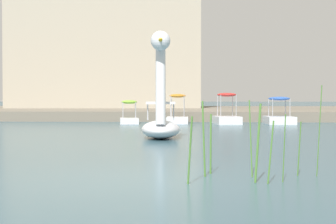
{
  "coord_description": "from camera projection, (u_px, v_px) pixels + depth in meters",
  "views": [
    {
      "loc": [
        0.89,
        -8.86,
        1.34
      ],
      "look_at": [
        -0.56,
        11.61,
        0.84
      ],
      "focal_mm": 58.66,
      "sensor_mm": 36.0,
      "label": 1
    }
  ],
  "objects": [
    {
      "name": "ground_plane",
      "position": [
        152.0,
        181.0,
        8.93
      ],
      "size": [
        491.69,
        491.69,
        0.0
      ],
      "primitive_type": "plane",
      "color": "#385966"
    },
    {
      "name": "shore_bank_far",
      "position": [
        196.0,
        112.0,
        44.23
      ],
      "size": [
        115.23,
        25.55,
        0.58
      ],
      "primitive_type": "cube",
      "color": "slate",
      "rests_on": "ground_plane"
    },
    {
      "name": "swan_boat",
      "position": [
        161.0,
        115.0,
        18.3
      ],
      "size": [
        1.49,
        2.9,
        3.5
      ],
      "color": "white",
      "rests_on": "ground_plane"
    },
    {
      "name": "pedal_boat_blue",
      "position": [
        279.0,
        116.0,
        29.21
      ],
      "size": [
        1.57,
        2.33,
        1.45
      ],
      "color": "white",
      "rests_on": "ground_plane"
    },
    {
      "name": "pedal_boat_red",
      "position": [
        227.0,
        116.0,
        29.11
      ],
      "size": [
        1.57,
        2.25,
        1.65
      ],
      "color": "white",
      "rests_on": "ground_plane"
    },
    {
      "name": "pedal_boat_orange",
      "position": [
        178.0,
        115.0,
        29.63
      ],
      "size": [
        1.21,
        2.14,
        1.6
      ],
      "color": "white",
      "rests_on": "ground_plane"
    },
    {
      "name": "pedal_boat_lime",
      "position": [
        129.0,
        117.0,
        29.39
      ],
      "size": [
        1.24,
        1.9,
        1.27
      ],
      "color": "white",
      "rests_on": "ground_plane"
    },
    {
      "name": "parked_van",
      "position": [
        62.0,
        95.0,
        45.95
      ],
      "size": [
        4.28,
        1.94,
        1.92
      ],
      "color": "gray",
      "rests_on": "shore_bank_far"
    },
    {
      "name": "apartment_block",
      "position": [
        108.0,
        21.0,
        48.88
      ],
      "size": [
        16.68,
        12.55,
        15.39
      ],
      "primitive_type": "cube",
      "rotation": [
        0.0,
        0.0,
        0.09
      ],
      "color": "#B2A893",
      "rests_on": "shore_bank_far"
    },
    {
      "name": "reed_clump_foreground",
      "position": [
        240.0,
        143.0,
        9.12
      ],
      "size": [
        2.3,
        1.3,
        1.58
      ],
      "color": "#4C7F33",
      "rests_on": "ground_plane"
    }
  ]
}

